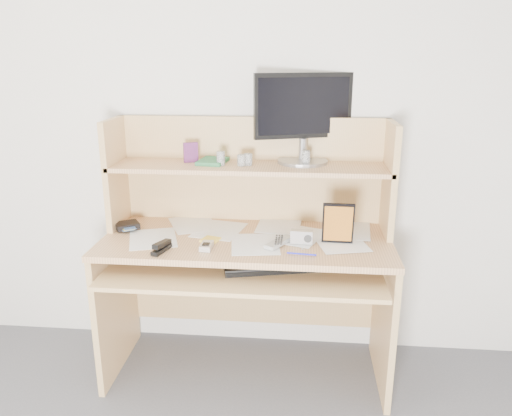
# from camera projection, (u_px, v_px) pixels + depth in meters

# --- Properties ---
(back_wall) EXTENTS (3.60, 0.04, 2.50)m
(back_wall) POSITION_uv_depth(u_px,v_px,m) (253.00, 126.00, 2.58)
(back_wall) COLOR silver
(back_wall) RESTS_ON floor
(desk) EXTENTS (1.40, 0.70, 1.30)m
(desk) POSITION_uv_depth(u_px,v_px,m) (248.00, 243.00, 2.52)
(desk) COLOR tan
(desk) RESTS_ON floor
(paper_clutter) EXTENTS (1.32, 0.54, 0.01)m
(paper_clutter) POSITION_uv_depth(u_px,v_px,m) (246.00, 237.00, 2.42)
(paper_clutter) COLOR silver
(paper_clutter) RESTS_ON desk
(keyboard) EXTENTS (0.47, 0.26, 0.03)m
(keyboard) POSITION_uv_depth(u_px,v_px,m) (271.00, 265.00, 2.32)
(keyboard) COLOR black
(keyboard) RESTS_ON desk
(tv_remote) EXTENTS (0.13, 0.18, 0.02)m
(tv_remote) POSITION_uv_depth(u_px,v_px,m) (279.00, 242.00, 2.33)
(tv_remote) COLOR #999A95
(tv_remote) RESTS_ON paper_clutter
(flip_phone) EXTENTS (0.05, 0.10, 0.03)m
(flip_phone) POSITION_uv_depth(u_px,v_px,m) (207.00, 245.00, 2.28)
(flip_phone) COLOR silver
(flip_phone) RESTS_ON paper_clutter
(stapler) EXTENTS (0.07, 0.14, 0.04)m
(stapler) POSITION_uv_depth(u_px,v_px,m) (161.00, 246.00, 2.25)
(stapler) COLOR black
(stapler) RESTS_ON paper_clutter
(wallet) EXTENTS (0.15, 0.14, 0.03)m
(wallet) POSITION_uv_depth(u_px,v_px,m) (127.00, 225.00, 2.54)
(wallet) COLOR black
(wallet) RESTS_ON paper_clutter
(sticky_note_pad) EXTENTS (0.10, 0.10, 0.01)m
(sticky_note_pad) POSITION_uv_depth(u_px,v_px,m) (210.00, 240.00, 2.39)
(sticky_note_pad) COLOR yellow
(sticky_note_pad) RESTS_ON desk
(digital_camera) EXTENTS (0.11, 0.05, 0.06)m
(digital_camera) POSITION_uv_depth(u_px,v_px,m) (302.00, 237.00, 2.33)
(digital_camera) COLOR #A2A2A4
(digital_camera) RESTS_ON paper_clutter
(game_case) EXTENTS (0.14, 0.02, 0.20)m
(game_case) POSITION_uv_depth(u_px,v_px,m) (338.00, 223.00, 2.30)
(game_case) COLOR black
(game_case) RESTS_ON paper_clutter
(blue_pen) EXTENTS (0.13, 0.02, 0.01)m
(blue_pen) POSITION_uv_depth(u_px,v_px,m) (302.00, 254.00, 2.20)
(blue_pen) COLOR #1A1EC7
(blue_pen) RESTS_ON paper_clutter
(card_box) EXTENTS (0.08, 0.05, 0.10)m
(card_box) POSITION_uv_depth(u_px,v_px,m) (191.00, 152.00, 2.51)
(card_box) COLOR maroon
(card_box) RESTS_ON desk
(shelf_book) EXTENTS (0.15, 0.19, 0.02)m
(shelf_book) POSITION_uv_depth(u_px,v_px,m) (213.00, 161.00, 2.51)
(shelf_book) COLOR #317B54
(shelf_book) RESTS_ON desk
(chip_stack_a) EXTENTS (0.05, 0.05, 0.06)m
(chip_stack_a) POSITION_uv_depth(u_px,v_px,m) (248.00, 160.00, 2.45)
(chip_stack_a) COLOR black
(chip_stack_a) RESTS_ON desk
(chip_stack_b) EXTENTS (0.05, 0.05, 0.07)m
(chip_stack_b) POSITION_uv_depth(u_px,v_px,m) (221.00, 158.00, 2.45)
(chip_stack_b) COLOR white
(chip_stack_b) RESTS_ON desk
(chip_stack_c) EXTENTS (0.06, 0.06, 0.05)m
(chip_stack_c) POSITION_uv_depth(u_px,v_px,m) (242.00, 160.00, 2.44)
(chip_stack_c) COLOR black
(chip_stack_c) RESTS_ON desk
(chip_stack_d) EXTENTS (0.05, 0.05, 0.07)m
(chip_stack_d) POSITION_uv_depth(u_px,v_px,m) (306.00, 158.00, 2.45)
(chip_stack_d) COLOR silver
(chip_stack_d) RESTS_ON desk
(monitor) EXTENTS (0.49, 0.26, 0.44)m
(monitor) POSITION_uv_depth(u_px,v_px,m) (304.00, 115.00, 2.47)
(monitor) COLOR #99999D
(monitor) RESTS_ON desk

